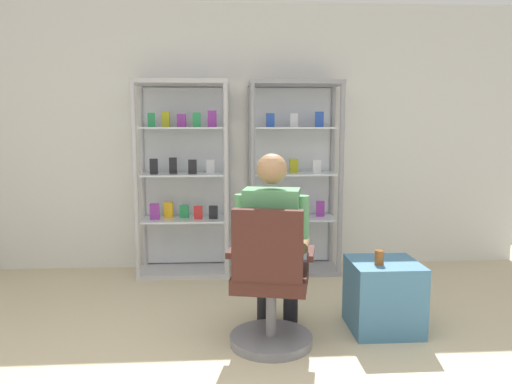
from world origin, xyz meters
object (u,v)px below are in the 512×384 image
at_px(seated_shopkeeper, 273,237).
at_px(display_cabinet_left, 183,177).
at_px(office_chair, 270,290).
at_px(tea_glass, 379,258).
at_px(storage_crate, 383,296).
at_px(display_cabinet_right, 293,177).

bearing_deg(seated_shopkeeper, display_cabinet_left, 114.66).
relative_size(office_chair, tea_glass, 9.45).
bearing_deg(tea_glass, storage_crate, 48.21).
bearing_deg(display_cabinet_right, tea_glass, -76.54).
bearing_deg(seated_shopkeeper, tea_glass, 0.83).
relative_size(office_chair, seated_shopkeeper, 0.74).
bearing_deg(tea_glass, display_cabinet_right, 103.46).
relative_size(display_cabinet_left, storage_crate, 3.76).
xyz_separation_m(office_chair, tea_glass, (0.78, 0.17, 0.16)).
distance_m(display_cabinet_right, storage_crate, 1.74).
height_order(display_cabinet_left, display_cabinet_right, same).
bearing_deg(seated_shopkeeper, storage_crate, 5.79).
distance_m(seated_shopkeeper, tea_glass, 0.76).
relative_size(display_cabinet_left, office_chair, 1.98).
bearing_deg(seated_shopkeeper, display_cabinet_right, 77.35).
relative_size(display_cabinet_right, tea_glass, 18.70).
relative_size(seated_shopkeeper, storage_crate, 2.56).
xyz_separation_m(storage_crate, tea_glass, (-0.06, -0.07, 0.30)).
bearing_deg(display_cabinet_right, seated_shopkeeper, -102.65).
distance_m(office_chair, storage_crate, 0.89).
relative_size(display_cabinet_right, seated_shopkeeper, 1.47).
bearing_deg(tea_glass, seated_shopkeeper, -179.17).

